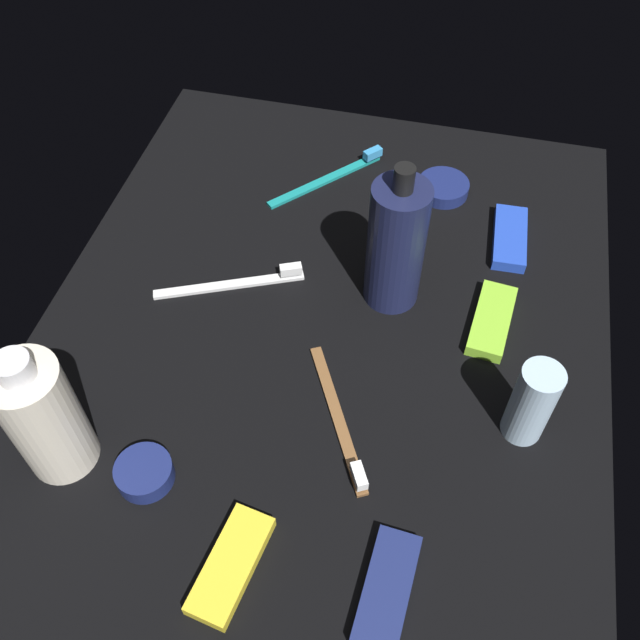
{
  "coord_description": "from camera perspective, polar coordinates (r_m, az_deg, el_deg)",
  "views": [
    {
      "loc": [
        46.42,
        11.09,
        63.57
      ],
      "look_at": [
        0.0,
        0.0,
        3.0
      ],
      "focal_mm": 39.43,
      "sensor_mm": 36.0,
      "label": 1
    }
  ],
  "objects": [
    {
      "name": "snack_bar_blue",
      "position": [
        0.92,
        15.14,
        6.46
      ],
      "size": [
        10.54,
        4.39,
        1.5
      ],
      "primitive_type": "cube",
      "rotation": [
        0.0,
        0.0,
        0.04
      ],
      "color": "blue",
      "rests_on": "ground_plane"
    },
    {
      "name": "ground_plane",
      "position": [
        0.8,
        -0.0,
        -1.6
      ],
      "size": [
        84.0,
        64.0,
        1.2
      ],
      "primitive_type": "cube",
      "color": "black"
    },
    {
      "name": "snack_bar_navy",
      "position": [
        0.66,
        5.47,
        -20.91
      ],
      "size": [
        10.65,
        4.72,
        1.5
      ],
      "primitive_type": "cube",
      "rotation": [
        0.0,
        0.0,
        -0.07
      ],
      "color": "navy",
      "rests_on": "ground_plane"
    },
    {
      "name": "toothbrush_teal",
      "position": [
        0.98,
        0.96,
        11.68
      ],
      "size": [
        14.19,
        12.93,
        2.1
      ],
      "color": "teal",
      "rests_on": "ground_plane"
    },
    {
      "name": "toothbrush_white",
      "position": [
        0.84,
        -6.64,
        3.12
      ],
      "size": [
        8.34,
        16.96,
        2.1
      ],
      "color": "white",
      "rests_on": "ground_plane"
    },
    {
      "name": "snack_bar_lime",
      "position": [
        0.82,
        13.77,
        -0.04
      ],
      "size": [
        10.76,
        5.06,
        1.5
      ],
      "primitive_type": "cube",
      "rotation": [
        0.0,
        0.0,
        -0.1
      ],
      "color": "#8CD133",
      "rests_on": "ground_plane"
    },
    {
      "name": "toothbrush_brown",
      "position": [
        0.73,
        1.68,
        -8.45
      ],
      "size": [
        16.41,
        9.6,
        2.1
      ],
      "color": "brown",
      "rests_on": "ground_plane"
    },
    {
      "name": "snack_bar_yellow",
      "position": [
        0.67,
        -7.23,
        -19.12
      ],
      "size": [
        10.91,
        5.63,
        1.5
      ],
      "primitive_type": "cube",
      "rotation": [
        0.0,
        0.0,
        -0.16
      ],
      "color": "yellow",
      "rests_on": "ground_plane"
    },
    {
      "name": "cream_tin_right",
      "position": [
        0.72,
        -14.06,
        -11.94
      ],
      "size": [
        5.64,
        5.64,
        2.12
      ],
      "primitive_type": "cylinder",
      "color": "navy",
      "rests_on": "ground_plane"
    },
    {
      "name": "cream_tin_left",
      "position": [
        0.97,
        9.96,
        10.54
      ],
      "size": [
        6.79,
        6.79,
        1.74
      ],
      "primitive_type": "cylinder",
      "color": "navy",
      "rests_on": "ground_plane"
    },
    {
      "name": "lotion_bottle",
      "position": [
        0.78,
        6.19,
        6.08
      ],
      "size": [
        6.42,
        6.42,
        18.95
      ],
      "color": "#191E41",
      "rests_on": "ground_plane"
    },
    {
      "name": "deodorant_stick",
      "position": [
        0.72,
        16.8,
        -6.47
      ],
      "size": [
        4.15,
        4.15,
        10.07
      ],
      "primitive_type": "cylinder",
      "color": "silver",
      "rests_on": "ground_plane"
    },
    {
      "name": "bodywash_bottle",
      "position": [
        0.7,
        -21.53,
        -7.32
      ],
      "size": [
        6.74,
        6.74,
        16.38
      ],
      "color": "silver",
      "rests_on": "ground_plane"
    }
  ]
}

